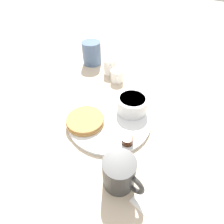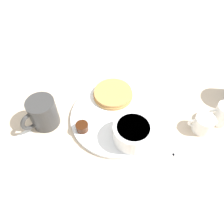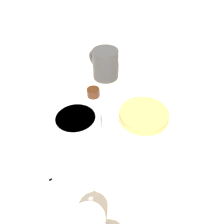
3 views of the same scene
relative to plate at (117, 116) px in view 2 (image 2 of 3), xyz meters
The scene contains 11 objects.
ground_plane 0.01m from the plate, ahead, with size 4.00×4.00×0.00m, color #C6B299.
plate is the anchor object (origin of this frame).
pancake_stack 0.08m from the plate, 50.66° to the left, with size 0.12×0.12×0.02m.
bowl 0.09m from the plate, 111.34° to the right, with size 0.10×0.10×0.05m.
syrup_cup 0.11m from the plate, 158.66° to the left, with size 0.03×0.03×0.02m.
butter_ramekin 0.10m from the plate, 120.34° to the right, with size 0.05×0.05×0.04m.
coffee_mug 0.21m from the plate, 136.97° to the left, with size 0.11×0.08×0.09m.
creamer_pitcher_near 0.24m from the plate, 57.66° to the right, with size 0.06×0.06×0.05m.
creamer_pitcher_far 0.30m from the plate, 50.34° to the right, with size 0.06×0.06×0.07m.
fork 0.18m from the plate, 92.86° to the right, with size 0.14×0.06×0.00m.
napkin 0.29m from the plate, 154.05° to the left, with size 0.12×0.10×0.00m.
Camera 2 is at (-0.30, -0.25, 0.52)m, focal length 35.00 mm.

